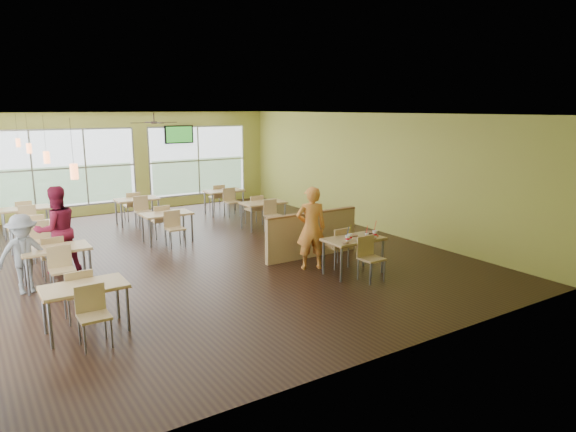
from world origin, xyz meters
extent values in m
plane|color=black|center=(0.00, 0.00, 0.00)|extent=(12.00, 12.00, 0.00)
plane|color=white|center=(0.00, 0.00, 3.20)|extent=(12.00, 12.00, 0.00)
cube|color=#A7A243|center=(0.00, 6.00, 1.60)|extent=(10.00, 0.04, 3.20)
cube|color=#A7A243|center=(0.00, -6.00, 1.60)|extent=(10.00, 0.04, 3.20)
cube|color=#A7A243|center=(5.00, 0.00, 1.60)|extent=(0.04, 12.00, 3.20)
cube|color=white|center=(-2.00, 5.98, 1.53)|extent=(4.50, 0.02, 2.35)
cube|color=white|center=(2.50, 5.98, 1.53)|extent=(3.50, 0.02, 2.35)
cube|color=#B7BABC|center=(0.25, 5.97, 0.35)|extent=(8.00, 0.04, 0.05)
cube|color=tan|center=(2.00, -3.00, 0.73)|extent=(1.20, 0.70, 0.04)
cube|color=brown|center=(2.00, -3.00, 0.70)|extent=(1.22, 0.71, 0.01)
cylinder|color=slate|center=(1.46, -3.29, 0.35)|extent=(0.05, 0.05, 0.71)
cylinder|color=slate|center=(2.54, -3.29, 0.35)|extent=(0.05, 0.05, 0.71)
cylinder|color=slate|center=(1.46, -2.71, 0.35)|extent=(0.05, 0.05, 0.71)
cylinder|color=slate|center=(2.54, -2.71, 0.35)|extent=(0.05, 0.05, 0.71)
cube|color=tan|center=(2.00, -2.45, 0.45)|extent=(0.42, 0.42, 0.04)
cube|color=tan|center=(2.00, -2.26, 0.67)|extent=(0.42, 0.04, 0.40)
cube|color=tan|center=(2.00, -3.55, 0.45)|extent=(0.42, 0.42, 0.04)
cube|color=tan|center=(2.00, -3.74, 0.67)|extent=(0.42, 0.04, 0.40)
cube|color=tan|center=(2.00, -1.55, 0.50)|extent=(2.40, 0.12, 1.00)
cube|color=brown|center=(2.00, -1.55, 1.02)|extent=(2.40, 0.14, 0.04)
cube|color=tan|center=(-3.20, -3.00, 0.73)|extent=(1.20, 0.70, 0.04)
cube|color=brown|center=(-3.20, -3.00, 0.70)|extent=(1.22, 0.71, 0.01)
cylinder|color=slate|center=(-3.74, -3.29, 0.35)|extent=(0.05, 0.05, 0.71)
cylinder|color=slate|center=(-2.66, -3.29, 0.35)|extent=(0.05, 0.05, 0.71)
cylinder|color=slate|center=(-3.74, -2.71, 0.35)|extent=(0.05, 0.05, 0.71)
cylinder|color=slate|center=(-2.66, -2.71, 0.35)|extent=(0.05, 0.05, 0.71)
cube|color=tan|center=(-3.20, -2.45, 0.45)|extent=(0.42, 0.42, 0.04)
cube|color=tan|center=(-3.20, -2.26, 0.67)|extent=(0.42, 0.04, 0.40)
cube|color=tan|center=(-3.20, -3.55, 0.45)|extent=(0.42, 0.42, 0.04)
cube|color=tan|center=(-3.20, -3.74, 0.67)|extent=(0.42, 0.04, 0.40)
cube|color=tan|center=(-3.20, -0.50, 0.73)|extent=(1.20, 0.70, 0.04)
cube|color=brown|center=(-3.20, -0.50, 0.70)|extent=(1.22, 0.71, 0.01)
cylinder|color=slate|center=(-3.74, -0.79, 0.35)|extent=(0.05, 0.05, 0.71)
cylinder|color=slate|center=(-2.66, -0.79, 0.35)|extent=(0.05, 0.05, 0.71)
cylinder|color=slate|center=(-3.74, -0.21, 0.35)|extent=(0.05, 0.05, 0.71)
cylinder|color=slate|center=(-2.66, -0.21, 0.35)|extent=(0.05, 0.05, 0.71)
cube|color=tan|center=(-3.20, 0.05, 0.45)|extent=(0.42, 0.42, 0.04)
cube|color=tan|center=(-3.20, 0.24, 0.67)|extent=(0.42, 0.04, 0.40)
cube|color=tan|center=(-3.20, -1.05, 0.45)|extent=(0.42, 0.42, 0.04)
cube|color=tan|center=(-3.20, -1.24, 0.67)|extent=(0.42, 0.04, 0.40)
cube|color=tan|center=(-3.20, 2.00, 0.73)|extent=(1.20, 0.70, 0.04)
cube|color=brown|center=(-3.20, 2.00, 0.70)|extent=(1.22, 0.71, 0.01)
cylinder|color=slate|center=(-3.74, 1.71, 0.35)|extent=(0.05, 0.05, 0.71)
cylinder|color=slate|center=(-2.66, 1.71, 0.35)|extent=(0.05, 0.05, 0.71)
cylinder|color=slate|center=(-3.74, 2.29, 0.35)|extent=(0.05, 0.05, 0.71)
cylinder|color=slate|center=(-2.66, 2.29, 0.35)|extent=(0.05, 0.05, 0.71)
cube|color=tan|center=(-3.20, 2.55, 0.45)|extent=(0.42, 0.42, 0.04)
cube|color=tan|center=(-3.20, 2.74, 0.67)|extent=(0.42, 0.04, 0.40)
cube|color=tan|center=(-3.20, 1.45, 0.45)|extent=(0.42, 0.42, 0.04)
cube|color=tan|center=(-3.20, 1.26, 0.67)|extent=(0.42, 0.04, 0.40)
cube|color=tan|center=(-3.20, 4.20, 0.73)|extent=(1.20, 0.70, 0.04)
cube|color=brown|center=(-3.20, 4.20, 0.70)|extent=(1.22, 0.71, 0.01)
cylinder|color=slate|center=(-3.74, 3.91, 0.35)|extent=(0.05, 0.05, 0.71)
cylinder|color=slate|center=(-2.66, 3.91, 0.35)|extent=(0.05, 0.05, 0.71)
cylinder|color=slate|center=(-3.74, 4.49, 0.35)|extent=(0.05, 0.05, 0.71)
cylinder|color=slate|center=(-2.66, 4.49, 0.35)|extent=(0.05, 0.05, 0.71)
cube|color=tan|center=(-3.20, 4.75, 0.45)|extent=(0.42, 0.42, 0.04)
cube|color=tan|center=(-3.20, 4.94, 0.67)|extent=(0.42, 0.04, 0.40)
cube|color=tan|center=(-3.20, 3.65, 0.45)|extent=(0.42, 0.42, 0.04)
cube|color=tan|center=(-3.20, 3.46, 0.67)|extent=(0.42, 0.04, 0.40)
cube|color=tan|center=(-0.30, 1.50, 0.73)|extent=(1.20, 0.70, 0.04)
cube|color=brown|center=(-0.30, 1.50, 0.70)|extent=(1.22, 0.71, 0.01)
cylinder|color=slate|center=(-0.84, 1.21, 0.35)|extent=(0.05, 0.05, 0.71)
cylinder|color=slate|center=(0.24, 1.21, 0.35)|extent=(0.05, 0.05, 0.71)
cylinder|color=slate|center=(-0.84, 1.79, 0.35)|extent=(0.05, 0.05, 0.71)
cylinder|color=slate|center=(0.24, 1.79, 0.35)|extent=(0.05, 0.05, 0.71)
cube|color=tan|center=(-0.30, 2.05, 0.45)|extent=(0.42, 0.42, 0.04)
cube|color=tan|center=(-0.30, 2.24, 0.67)|extent=(0.42, 0.04, 0.40)
cube|color=tan|center=(-0.30, 0.95, 0.45)|extent=(0.42, 0.42, 0.04)
cube|color=tan|center=(-0.30, 0.76, 0.67)|extent=(0.42, 0.04, 0.40)
cube|color=tan|center=(-0.30, 4.00, 0.73)|extent=(1.20, 0.70, 0.04)
cube|color=brown|center=(-0.30, 4.00, 0.70)|extent=(1.22, 0.71, 0.01)
cylinder|color=slate|center=(-0.84, 3.71, 0.35)|extent=(0.05, 0.05, 0.71)
cylinder|color=slate|center=(0.24, 3.71, 0.35)|extent=(0.05, 0.05, 0.71)
cylinder|color=slate|center=(-0.84, 4.29, 0.35)|extent=(0.05, 0.05, 0.71)
cylinder|color=slate|center=(0.24, 4.29, 0.35)|extent=(0.05, 0.05, 0.71)
cube|color=tan|center=(-0.30, 4.55, 0.45)|extent=(0.42, 0.42, 0.04)
cube|color=tan|center=(-0.30, 4.74, 0.67)|extent=(0.42, 0.04, 0.40)
cube|color=tan|center=(-0.30, 3.45, 0.45)|extent=(0.42, 0.42, 0.04)
cube|color=tan|center=(-0.30, 3.26, 0.67)|extent=(0.42, 0.04, 0.40)
cube|color=tan|center=(2.50, 1.50, 0.73)|extent=(1.20, 0.70, 0.04)
cube|color=brown|center=(2.50, 1.50, 0.70)|extent=(1.22, 0.71, 0.01)
cylinder|color=slate|center=(1.96, 1.21, 0.35)|extent=(0.05, 0.05, 0.71)
cylinder|color=slate|center=(3.04, 1.21, 0.35)|extent=(0.05, 0.05, 0.71)
cylinder|color=slate|center=(1.96, 1.79, 0.35)|extent=(0.05, 0.05, 0.71)
cylinder|color=slate|center=(3.04, 1.79, 0.35)|extent=(0.05, 0.05, 0.71)
cube|color=tan|center=(2.50, 2.05, 0.45)|extent=(0.42, 0.42, 0.04)
cube|color=tan|center=(2.50, 2.24, 0.67)|extent=(0.42, 0.04, 0.40)
cube|color=tan|center=(2.50, 0.95, 0.45)|extent=(0.42, 0.42, 0.04)
cube|color=tan|center=(2.50, 0.76, 0.67)|extent=(0.42, 0.04, 0.40)
cube|color=tan|center=(2.50, 4.00, 0.73)|extent=(1.20, 0.70, 0.04)
cube|color=brown|center=(2.50, 4.00, 0.70)|extent=(1.22, 0.71, 0.01)
cylinder|color=slate|center=(1.96, 3.71, 0.35)|extent=(0.05, 0.05, 0.71)
cylinder|color=slate|center=(3.04, 3.71, 0.35)|extent=(0.05, 0.05, 0.71)
cylinder|color=slate|center=(1.96, 4.29, 0.35)|extent=(0.05, 0.05, 0.71)
cylinder|color=slate|center=(3.04, 4.29, 0.35)|extent=(0.05, 0.05, 0.71)
cube|color=tan|center=(2.50, 4.55, 0.45)|extent=(0.42, 0.42, 0.04)
cube|color=tan|center=(2.50, 4.74, 0.67)|extent=(0.42, 0.04, 0.40)
cube|color=tan|center=(2.50, 3.45, 0.45)|extent=(0.42, 0.42, 0.04)
cube|color=tan|center=(2.50, 3.26, 0.67)|extent=(0.42, 0.04, 0.40)
cylinder|color=#2D2119|center=(-3.20, -3.00, 2.85)|extent=(0.01, 0.01, 0.70)
cylinder|color=#FA7F44|center=(-3.20, -3.00, 2.45)|extent=(0.11, 0.11, 0.22)
cylinder|color=#2D2119|center=(-3.20, -0.50, 2.85)|extent=(0.01, 0.01, 0.70)
cylinder|color=#FA7F44|center=(-3.20, -0.50, 2.45)|extent=(0.11, 0.11, 0.22)
cylinder|color=#2D2119|center=(-3.20, 2.00, 2.85)|extent=(0.01, 0.01, 0.70)
cylinder|color=#FA7F44|center=(-3.20, 2.00, 2.45)|extent=(0.11, 0.11, 0.22)
cylinder|color=#2D2119|center=(-3.20, 4.20, 2.85)|extent=(0.01, 0.01, 0.70)
cylinder|color=#FA7F44|center=(-3.20, 4.20, 2.45)|extent=(0.11, 0.11, 0.22)
cylinder|color=#2D2119|center=(0.00, 3.00, 3.08)|extent=(0.03, 0.03, 0.24)
cylinder|color=#2D2119|center=(0.00, 3.00, 2.94)|extent=(0.16, 0.16, 0.06)
cube|color=#2D2119|center=(0.35, 3.00, 2.94)|extent=(0.55, 0.10, 0.01)
cube|color=#2D2119|center=(0.00, 3.35, 2.94)|extent=(0.10, 0.55, 0.01)
cube|color=#2D2119|center=(-0.35, 3.00, 2.94)|extent=(0.55, 0.10, 0.01)
cube|color=#2D2119|center=(0.00, 2.65, 2.94)|extent=(0.10, 0.55, 0.01)
cube|color=black|center=(1.80, 5.90, 2.45)|extent=(1.00, 0.06, 0.60)
cube|color=#2D8328|center=(1.80, 5.87, 2.45)|extent=(0.90, 0.01, 0.52)
imported|color=orange|center=(1.47, -2.26, 0.88)|extent=(0.75, 0.64, 1.75)
imported|color=maroon|center=(-3.03, 0.34, 0.90)|extent=(0.99, 0.84, 1.80)
imported|color=slate|center=(-3.75, -0.61, 0.74)|extent=(1.01, 0.65, 1.47)
cone|color=white|center=(1.71, -3.16, 0.81)|extent=(0.09, 0.09, 0.12)
cylinder|color=red|center=(1.71, -3.16, 0.81)|extent=(0.08, 0.08, 0.03)
cylinder|color=white|center=(1.71, -3.16, 0.87)|extent=(0.09, 0.09, 0.01)
cylinder|color=blue|center=(1.71, -3.16, 0.98)|extent=(0.03, 0.06, 0.21)
cone|color=white|center=(1.82, -3.09, 0.81)|extent=(0.09, 0.09, 0.12)
cylinder|color=red|center=(1.82, -3.09, 0.81)|extent=(0.09, 0.09, 0.04)
cylinder|color=white|center=(1.82, -3.09, 0.88)|extent=(0.10, 0.10, 0.01)
cylinder|color=#C7CF24|center=(1.82, -3.09, 0.98)|extent=(0.03, 0.06, 0.22)
cone|color=white|center=(2.19, -3.19, 0.80)|extent=(0.08, 0.08, 0.11)
cylinder|color=red|center=(2.19, -3.19, 0.81)|extent=(0.07, 0.07, 0.03)
cylinder|color=white|center=(2.19, -3.19, 0.86)|extent=(0.08, 0.08, 0.01)
cylinder|color=red|center=(2.19, -3.19, 0.95)|extent=(0.02, 0.05, 0.19)
cone|color=white|center=(2.38, -3.21, 0.82)|extent=(0.10, 0.10, 0.13)
cylinder|color=red|center=(2.38, -3.21, 0.82)|extent=(0.09, 0.09, 0.04)
cylinder|color=white|center=(2.38, -3.21, 0.89)|extent=(0.11, 0.11, 0.01)
cylinder|color=red|center=(2.38, -3.21, 1.01)|extent=(0.03, 0.06, 0.24)
cylinder|color=black|center=(2.50, -2.94, 0.76)|extent=(0.19, 0.19, 0.01)
torus|color=black|center=(2.50, -2.94, 0.79)|extent=(0.23, 0.23, 0.02)
cone|color=#8C6544|center=(2.50, -2.94, 0.78)|extent=(0.23, 0.23, 0.05)
cylinder|color=#A13016|center=(2.50, -3.16, 0.76)|extent=(0.06, 0.06, 0.02)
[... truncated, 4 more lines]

